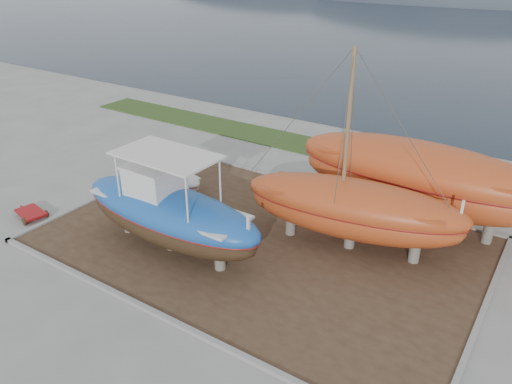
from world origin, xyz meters
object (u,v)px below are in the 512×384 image
Objects in this scene: red_trailer at (31,214)px; blue_caique at (168,203)px; white_dinghy at (175,179)px; orange_sailboat at (357,156)px; orange_bare_hull at (416,185)px.

blue_caique is at bearing 22.71° from red_trailer.
red_trailer is (-7.46, -1.58, -2.06)m from blue_caique.
blue_caique is 3.89× the size of red_trailer.
white_dinghy is 7.09m from red_trailer.
blue_caique is 7.76m from orange_sailboat.
orange_bare_hull is 17.95m from red_trailer.
orange_sailboat is (6.18, 4.26, 1.98)m from blue_caique.
orange_bare_hull is at bearing 46.84° from blue_caique.
red_trailer is at bearing -147.12° from orange_bare_hull.
white_dinghy is 0.42× the size of orange_sailboat.
orange_sailboat is at bearing 35.58° from blue_caique.
orange_sailboat is 15.38m from red_trailer.
red_trailer is (-13.64, -5.84, -4.03)m from orange_sailboat.
orange_sailboat reaches higher than red_trailer.
orange_bare_hull is (1.49, 3.65, -2.27)m from orange_sailboat.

